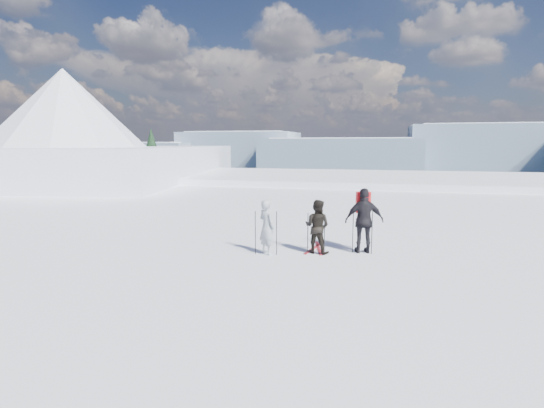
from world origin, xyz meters
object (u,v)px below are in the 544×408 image
(skier_grey, at_px, (267,227))
(skier_pack, at_px, (364,221))
(skis_loose, at_px, (316,248))
(skier_dark, at_px, (317,226))

(skier_grey, relative_size, skier_pack, 0.84)
(skier_grey, distance_m, skis_loose, 1.90)
(skier_dark, bearing_deg, skis_loose, -66.83)
(skier_grey, distance_m, skier_dark, 1.53)
(skier_pack, distance_m, skis_loose, 1.78)
(skier_grey, xyz_separation_m, skier_pack, (2.83, 0.88, 0.16))
(skier_pack, bearing_deg, skis_loose, -19.85)
(skier_grey, xyz_separation_m, skier_dark, (1.45, 0.50, -0.01))
(skier_dark, bearing_deg, skier_grey, 32.93)
(skier_grey, relative_size, skis_loose, 0.99)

